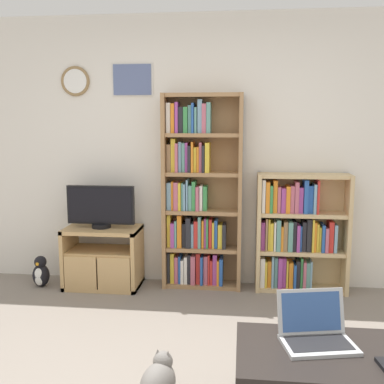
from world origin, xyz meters
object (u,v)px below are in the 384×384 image
(tv_stand, at_px, (103,257))
(laptop, at_px, (315,331))
(bookshelf_tall, at_px, (197,198))
(television, at_px, (101,207))
(cat, at_px, (159,382))
(penguin_figurine, at_px, (41,273))
(bookshelf_short, at_px, (296,233))
(coffee_table, at_px, (319,361))

(tv_stand, xyz_separation_m, laptop, (1.72, -1.85, 0.23))
(bookshelf_tall, distance_m, laptop, 2.17)
(television, relative_size, cat, 1.31)
(tv_stand, distance_m, penguin_figurine, 0.63)
(tv_stand, relative_size, bookshelf_short, 0.64)
(bookshelf_short, relative_size, laptop, 2.74)
(tv_stand, distance_m, television, 0.50)
(bookshelf_tall, relative_size, laptop, 4.54)
(tv_stand, relative_size, cat, 1.44)
(coffee_table, height_order, cat, coffee_table)
(television, bearing_deg, coffee_table, -48.40)
(television, height_order, cat, television)
(bookshelf_tall, xyz_separation_m, penguin_figurine, (-1.51, -0.20, -0.73))
(penguin_figurine, bearing_deg, laptop, -37.46)
(bookshelf_tall, height_order, cat, bookshelf_tall)
(television, height_order, bookshelf_short, bookshelf_short)
(cat, bearing_deg, laptop, 4.86)
(bookshelf_short, relative_size, cat, 2.25)
(tv_stand, height_order, laptop, laptop)
(cat, bearing_deg, penguin_figurine, 143.02)
(bookshelf_short, height_order, coffee_table, bookshelf_short)
(tv_stand, bearing_deg, penguin_figurine, -173.21)
(tv_stand, xyz_separation_m, penguin_figurine, (-0.61, -0.07, -0.16))
(bookshelf_tall, xyz_separation_m, cat, (-0.03, -1.88, -0.75))
(bookshelf_short, bearing_deg, tv_stand, -176.16)
(bookshelf_short, bearing_deg, bookshelf_tall, 179.80)
(penguin_figurine, bearing_deg, bookshelf_tall, 7.51)
(bookshelf_short, relative_size, penguin_figurine, 3.68)
(tv_stand, xyz_separation_m, bookshelf_short, (1.85, 0.12, 0.26))
(television, bearing_deg, bookshelf_short, 3.62)
(bookshelf_short, xyz_separation_m, cat, (-0.97, -1.88, -0.43))
(cat, xyz_separation_m, penguin_figurine, (-1.48, 1.68, 0.02))
(bookshelf_tall, xyz_separation_m, coffee_table, (0.82, -2.07, -0.46))
(tv_stand, xyz_separation_m, cat, (0.88, -1.75, -0.17))
(tv_stand, bearing_deg, television, 138.60)
(television, bearing_deg, cat, -63.32)
(laptop, xyz_separation_m, cat, (-0.84, 0.10, -0.40))
(tv_stand, xyz_separation_m, bookshelf_tall, (0.91, 0.13, 0.58))
(cat, distance_m, penguin_figurine, 2.24)
(tv_stand, distance_m, cat, 1.97)
(bookshelf_tall, bearing_deg, tv_stand, -172.01)
(television, height_order, coffee_table, television)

